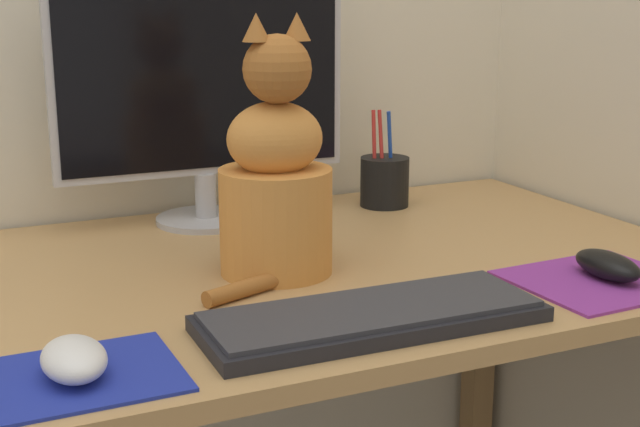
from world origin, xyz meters
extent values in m
cube|color=tan|center=(0.00, 0.00, 0.71)|extent=(1.20, 0.75, 0.02)
cube|color=olive|center=(0.56, 0.33, 0.35)|extent=(0.05, 0.05, 0.69)
cylinder|color=#B2B2B7|center=(-0.05, 0.28, 0.72)|extent=(0.17, 0.17, 0.01)
cylinder|color=#B2B2B7|center=(-0.05, 0.28, 0.77)|extent=(0.04, 0.04, 0.07)
cube|color=#B2B2B7|center=(-0.05, 0.28, 0.98)|extent=(0.49, 0.02, 0.35)
cube|color=black|center=(-0.05, 0.27, 0.98)|extent=(0.47, 0.00, 0.33)
cube|color=black|center=(-0.02, -0.26, 0.73)|extent=(0.41, 0.16, 0.02)
cube|color=#333338|center=(-0.02, -0.26, 0.74)|extent=(0.40, 0.14, 0.01)
cube|color=#1E2D9E|center=(-0.35, -0.27, 0.72)|extent=(0.19, 0.17, 0.00)
cube|color=purple|center=(0.34, -0.25, 0.72)|extent=(0.23, 0.21, 0.00)
ellipsoid|color=white|center=(-0.36, -0.27, 0.74)|extent=(0.07, 0.10, 0.04)
ellipsoid|color=black|center=(0.35, -0.25, 0.74)|extent=(0.06, 0.11, 0.04)
cylinder|color=#D6893D|center=(-0.04, -0.03, 0.79)|extent=(0.16, 0.16, 0.15)
ellipsoid|color=#D6893D|center=(-0.04, -0.03, 0.91)|extent=(0.13, 0.11, 0.10)
sphere|color=#A36028|center=(-0.04, -0.04, 1.00)|extent=(0.09, 0.09, 0.09)
cone|color=#A36028|center=(-0.07, -0.04, 1.06)|extent=(0.04, 0.04, 0.04)
cone|color=#A36028|center=(-0.01, -0.04, 1.06)|extent=(0.04, 0.04, 0.04)
cylinder|color=#A36028|center=(-0.08, -0.09, 0.73)|extent=(0.20, 0.09, 0.02)
cylinder|color=black|center=(0.28, 0.26, 0.76)|extent=(0.09, 0.09, 0.09)
cylinder|color=red|center=(0.28, 0.26, 0.82)|extent=(0.01, 0.04, 0.14)
cylinder|color=red|center=(0.26, 0.26, 0.82)|extent=(0.01, 0.03, 0.14)
cylinder|color=#1E47B2|center=(0.29, 0.25, 0.82)|extent=(0.03, 0.02, 0.14)
camera|label=1|loc=(-0.48, -1.14, 1.11)|focal=50.00mm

